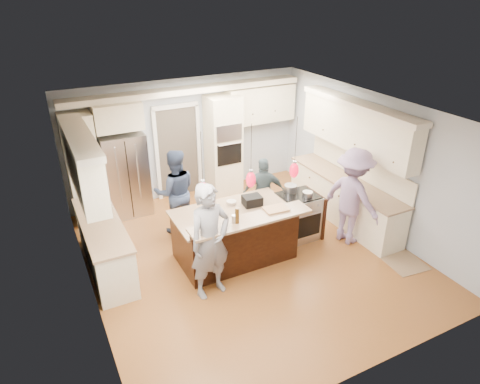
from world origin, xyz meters
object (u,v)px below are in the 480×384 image
(kitchen_island, at_px, (235,234))
(person_bar_end, at_px, (210,242))
(person_far_left, at_px, (175,192))
(refrigerator, at_px, (125,174))
(island_range, at_px, (298,216))

(kitchen_island, distance_m, person_bar_end, 1.15)
(person_far_left, bearing_deg, refrigerator, -49.62)
(kitchen_island, bearing_deg, person_bar_end, -137.47)
(island_range, bearing_deg, refrigerator, 137.41)
(island_range, height_order, person_far_left, person_far_left)
(person_bar_end, xyz_separation_m, person_far_left, (0.15, 2.06, -0.10))
(kitchen_island, relative_size, person_bar_end, 1.09)
(kitchen_island, bearing_deg, refrigerator, 116.90)
(island_range, xyz_separation_m, person_far_left, (-2.03, 1.28, 0.41))
(refrigerator, distance_m, person_far_left, 1.39)
(kitchen_island, relative_size, island_range, 2.28)
(island_range, relative_size, person_bar_end, 0.48)
(person_bar_end, bearing_deg, kitchen_island, 32.16)
(refrigerator, distance_m, kitchen_island, 2.91)
(kitchen_island, distance_m, person_far_left, 1.54)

